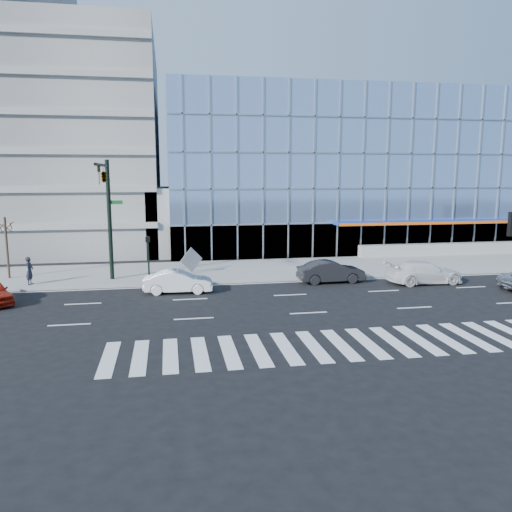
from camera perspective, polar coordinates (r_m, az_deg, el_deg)
The scene contains 14 objects.
ground at distance 30.25m, azimuth 3.93°, elevation -4.46°, with size 160.00×160.00×0.00m, color black.
sidewalk at distance 37.87m, azimuth 1.02°, elevation -1.51°, with size 120.00×8.00×0.15m, color gray.
theatre_building at distance 58.45m, azimuth 11.33°, elevation 9.46°, with size 42.00×26.00×15.00m, color #7B9DCD.
parking_garage at distance 56.07m, azimuth -23.78°, elevation 11.43°, with size 24.00×24.00×20.00m, color gray.
ramp_block at distance 46.70m, azimuth -8.61°, elevation 4.08°, with size 6.00×8.00×6.00m, color gray.
tower_backdrop at distance 102.50m, azimuth -24.01°, elevation 18.01°, with size 14.00×14.00×48.00m, color gray.
traffic_signal at distance 33.31m, azimuth -16.81°, elevation 7.15°, with size 1.14×5.74×8.00m.
ped_signal_post at distance 33.85m, azimuth -12.22°, elevation 0.52°, with size 0.30×0.33×3.00m.
street_tree_near at distance 37.76m, azimuth -26.74°, elevation 3.14°, with size 1.10×1.10×4.23m.
white_suv at distance 35.04m, azimuth 18.65°, elevation -1.79°, with size 2.08×5.11×1.48m, color white.
white_sedan at distance 31.00m, azimuth -8.88°, elevation -2.91°, with size 1.46×4.19×1.38m, color white.
dark_sedan at distance 33.89m, azimuth 8.57°, elevation -1.77°, with size 1.56×4.47×1.47m, color black.
pedestrian at distance 35.31m, azimuth -24.46°, elevation -1.54°, with size 0.66×0.43×1.81m, color black.
tilted_panel at distance 36.40m, azimuth -7.39°, elevation -0.44°, with size 1.30×0.06×1.30m, color #979797.
Camera 1 is at (-7.14, -28.50, 7.22)m, focal length 35.00 mm.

